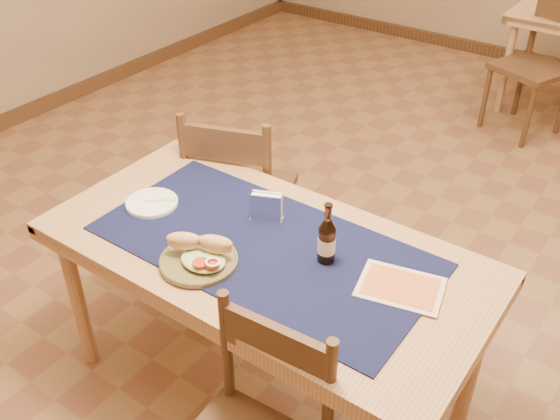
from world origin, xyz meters
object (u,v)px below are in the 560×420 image
Objects in this scene: sandwich_plate at (200,256)px; napkin_holder at (266,207)px; beer_bottle at (327,240)px; main_table at (264,265)px; chair_main_far at (239,193)px.

sandwich_plate is 0.34m from napkin_holder.
sandwich_plate is at bearing -142.61° from beer_bottle.
chair_main_far is at bearing 136.02° from main_table.
sandwich_plate is (0.42, -0.72, 0.29)m from chair_main_far.
sandwich_plate is at bearing -119.89° from main_table.
chair_main_far reaches higher than napkin_holder.
chair_main_far is 7.26× the size of napkin_holder.
beer_bottle is at bearing -14.40° from napkin_holder.
beer_bottle is at bearing 14.37° from main_table.
napkin_holder reaches higher than main_table.
sandwich_plate is 1.17× the size of beer_bottle.
sandwich_plate reaches higher than main_table.
main_table is 0.21m from napkin_holder.
beer_bottle reaches higher than napkin_holder.
main_table is 0.26m from sandwich_plate.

